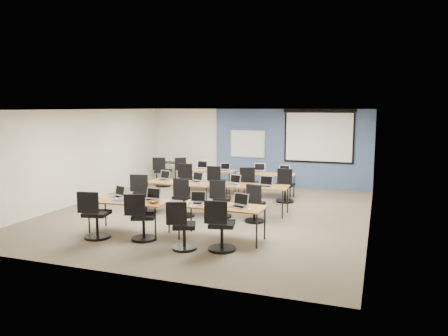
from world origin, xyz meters
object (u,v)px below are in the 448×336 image
at_px(laptop_9, 224,169).
at_px(task_chair_10, 250,187).
at_px(task_chair_6, 221,202).
at_px(laptop_0, 118,194).
at_px(laptop_5, 197,179).
at_px(projector_screen, 319,133).
at_px(laptop_2, 197,201).
at_px(whiteboard, 248,144).
at_px(utility_table, 168,164).
at_px(training_table_mid_right, 253,187).
at_px(laptop_11, 284,171).
at_px(training_table_front_right, 222,208).
at_px(task_chair_9, 216,185).
at_px(task_chair_8, 188,182).
at_px(task_chair_3, 220,230).
at_px(laptop_10, 259,170).
at_px(task_chair_2, 182,230).
at_px(spare_chair_b, 162,174).
at_px(training_table_front_left, 129,202).
at_px(laptop_4, 164,178).
at_px(task_chair_0, 95,219).
at_px(task_chair_4, 144,197).
at_px(training_table_back_left, 209,171).
at_px(laptop_1, 152,197).
at_px(task_chair_5, 183,201).
at_px(task_chair_7, 254,207).
at_px(task_chair_11, 285,188).
at_px(training_table_back_right, 266,175).
at_px(training_table_mid_left, 181,184).
at_px(task_chair_1, 141,221).
at_px(spare_chair_a, 184,173).
at_px(laptop_8, 201,167).
at_px(laptop_7, 265,184).

bearing_deg(laptop_9, task_chair_10, -47.25).
height_order(task_chair_6, laptop_9, task_chair_6).
xyz_separation_m(laptop_0, laptop_5, (0.89, 2.48, 0.00)).
relative_size(projector_screen, laptop_2, 7.17).
distance_m(whiteboard, utility_table, 3.06).
bearing_deg(laptop_5, laptop_9, 106.53).
height_order(training_table_mid_right, laptop_11, laptop_11).
height_order(training_table_front_right, task_chair_9, task_chair_9).
xyz_separation_m(laptop_2, task_chair_8, (-1.99, 3.96, -0.36)).
height_order(training_table_front_right, task_chair_3, task_chair_3).
xyz_separation_m(laptop_5, task_chair_9, (0.03, 1.44, -0.38)).
bearing_deg(whiteboard, laptop_10, -62.32).
relative_size(task_chair_2, spare_chair_b, 0.94).
distance_m(projector_screen, training_table_front_left, 7.57).
bearing_deg(laptop_4, task_chair_0, -73.41).
height_order(task_chair_2, task_chair_8, task_chair_8).
xyz_separation_m(task_chair_2, task_chair_4, (-2.21, 2.36, 0.04)).
xyz_separation_m(training_table_back_left, laptop_0, (-0.36, -4.71, 0.11)).
xyz_separation_m(laptop_1, task_chair_5, (0.07, 1.50, -0.38)).
xyz_separation_m(training_table_front_left, laptop_11, (2.39, 5.07, 0.11)).
distance_m(task_chair_7, laptop_9, 3.77).
bearing_deg(task_chair_11, training_table_front_left, -115.28).
height_order(laptop_0, laptop_5, laptop_5).
bearing_deg(laptop_11, task_chair_2, -104.17).
height_order(training_table_back_right, laptop_9, laptop_9).
relative_size(task_chair_0, spare_chair_b, 0.99).
xyz_separation_m(task_chair_5, spare_chair_b, (-2.52, 3.65, 0.02)).
distance_m(training_table_mid_left, task_chair_0, 3.20).
xyz_separation_m(task_chair_9, utility_table, (-2.68, 2.08, 0.24)).
xyz_separation_m(whiteboard, task_chair_7, (1.67, -5.01, -1.06)).
bearing_deg(laptop_10, training_table_back_left, 172.04).
relative_size(laptop_4, task_chair_4, 0.33).
bearing_deg(whiteboard, training_table_back_right, -58.64).
bearing_deg(laptop_0, training_table_back_left, 105.34).
distance_m(task_chair_1, task_chair_7, 2.83).
bearing_deg(spare_chair_a, task_chair_7, -84.54).
bearing_deg(training_table_mid_left, task_chair_8, 111.37).
distance_m(task_chair_1, laptop_8, 5.56).
bearing_deg(task_chair_0, training_table_front_left, 42.16).
bearing_deg(training_table_back_left, whiteboard, 66.70).
bearing_deg(training_table_back_left, training_table_front_left, -89.19).
xyz_separation_m(laptop_0, laptop_7, (2.85, 2.41, 0.00)).
height_order(whiteboard, task_chair_1, whiteboard).
xyz_separation_m(training_table_front_right, laptop_10, (-0.53, 4.88, 0.11)).
distance_m(laptop_0, task_chair_3, 2.88).
bearing_deg(task_chair_10, training_table_back_right, 51.40).
bearing_deg(laptop_10, training_table_front_right, -96.75).
height_order(training_table_mid_left, training_table_mid_right, same).
bearing_deg(task_chair_6, task_chair_1, -125.96).
distance_m(projector_screen, task_chair_7, 5.28).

